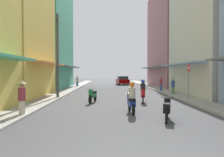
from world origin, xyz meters
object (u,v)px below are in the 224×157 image
at_px(motorbike_black, 167,109).
at_px(pedestrian_crossing, 77,81).
at_px(pedestrian_midway, 22,96).
at_px(utility_pole, 57,55).
at_px(street_sign_no_entry, 189,78).
at_px(pedestrian_foreground, 161,84).
at_px(motorbike_red, 143,92).
at_px(motorbike_blue, 131,99).
at_px(pedestrian_far, 173,85).
at_px(motorbike_green, 93,95).
at_px(parked_car, 122,80).

relative_size(motorbike_black, pedestrian_crossing, 1.13).
distance_m(pedestrian_midway, utility_pole, 7.86).
height_order(pedestrian_crossing, utility_pole, utility_pole).
bearing_deg(utility_pole, pedestrian_crossing, 91.68).
bearing_deg(street_sign_no_entry, pedestrian_foreground, 88.64).
bearing_deg(motorbike_red, motorbike_blue, -106.21).
xyz_separation_m(pedestrian_far, pedestrian_midway, (-9.86, -9.94, 0.02)).
relative_size(motorbike_black, pedestrian_foreground, 1.06).
xyz_separation_m(motorbike_green, utility_pole, (-2.89, 2.48, 2.89)).
bearing_deg(motorbike_black, pedestrian_far, 73.03).
bearing_deg(parked_car, motorbike_black, -89.84).
distance_m(motorbike_green, utility_pole, 4.78).
xyz_separation_m(motorbike_black, street_sign_no_entry, (2.88, 5.63, 1.21)).
xyz_separation_m(parked_car, street_sign_no_entry, (2.96, -23.56, 0.98)).
height_order(motorbike_black, pedestrian_crossing, pedestrian_crossing).
relative_size(motorbike_red, pedestrian_midway, 1.07).
relative_size(motorbike_green, utility_pole, 0.27).
relative_size(motorbike_black, parked_car, 0.42).
distance_m(motorbike_black, motorbike_blue, 2.25).
distance_m(pedestrian_midway, pedestrian_crossing, 22.70).
xyz_separation_m(motorbike_red, utility_pole, (-6.35, 2.43, 2.69)).
height_order(parked_car, street_sign_no_entry, street_sign_no_entry).
distance_m(motorbike_red, pedestrian_foreground, 9.24).
bearing_deg(utility_pole, pedestrian_far, 14.13).
bearing_deg(utility_pole, motorbike_red, -20.95).
distance_m(pedestrian_crossing, street_sign_no_entry, 20.52).
distance_m(motorbike_red, pedestrian_far, 5.99).
xyz_separation_m(parked_car, pedestrian_foreground, (3.18, -14.55, 0.09)).
xyz_separation_m(motorbike_green, motorbike_red, (3.45, 0.05, 0.20)).
distance_m(motorbike_blue, pedestrian_far, 10.21).
relative_size(motorbike_blue, utility_pole, 0.27).
bearing_deg(pedestrian_midway, pedestrian_foreground, 54.86).
xyz_separation_m(motorbike_blue, pedestrian_foreground, (4.44, 12.84, 0.13)).
height_order(pedestrian_far, utility_pole, utility_pole).
xyz_separation_m(pedestrian_foreground, utility_pole, (-9.57, -6.22, 2.56)).
xyz_separation_m(utility_pole, street_sign_no_entry, (9.36, -2.78, -1.67)).
distance_m(motorbike_red, utility_pole, 7.31).
xyz_separation_m(motorbike_blue, parked_car, (1.27, 27.39, 0.04)).
relative_size(parked_car, pedestrian_foreground, 2.55).
distance_m(pedestrian_far, pedestrian_midway, 14.00).
height_order(motorbike_blue, street_sign_no_entry, street_sign_no_entry).
distance_m(motorbike_green, street_sign_no_entry, 6.59).
bearing_deg(utility_pole, pedestrian_foreground, 33.03).
height_order(parked_car, utility_pole, utility_pole).
distance_m(motorbike_black, pedestrian_midway, 6.62).
distance_m(utility_pole, street_sign_no_entry, 9.91).
bearing_deg(motorbike_red, street_sign_no_entry, -6.71).
bearing_deg(motorbike_black, pedestrian_crossing, 106.32).
distance_m(motorbike_blue, parked_car, 27.42).
xyz_separation_m(motorbike_blue, pedestrian_crossing, (-5.57, 21.84, 0.07)).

